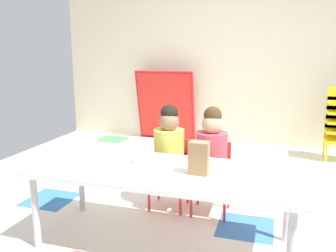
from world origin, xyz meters
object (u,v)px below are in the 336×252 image
craft_table (164,175)px  folded_activity_table (165,106)px  donut_powdered_on_plate (140,160)px  paper_bag_brown (199,158)px  paper_plate_near_edge (140,162)px  seated_child_near_camera (169,147)px  paper_plate_center_table (172,162)px  seated_child_middle_seat (212,151)px

craft_table → folded_activity_table: 3.01m
donut_powdered_on_plate → paper_bag_brown: bearing=-12.6°
folded_activity_table → donut_powdered_on_plate: folded_activity_table is taller
paper_plate_near_edge → donut_powdered_on_plate: donut_powdered_on_plate is taller
seated_child_near_camera → donut_powdered_on_plate: bearing=-97.6°
craft_table → paper_plate_near_edge: 0.23m
paper_plate_near_edge → donut_powdered_on_plate: size_ratio=1.57×
craft_table → paper_plate_near_edge: bearing=158.8°
paper_plate_near_edge → paper_plate_center_table: bearing=21.4°
craft_table → donut_powdered_on_plate: size_ratio=16.03×
paper_bag_brown → donut_powdered_on_plate: (-0.46, 0.10, -0.09)m
craft_table → seated_child_middle_seat: seated_child_middle_seat is taller
paper_bag_brown → donut_powdered_on_plate: size_ratio=1.91×
craft_table → seated_child_near_camera: (-0.14, 0.59, 0.04)m
donut_powdered_on_plate → paper_plate_near_edge: bearing=0.0°
craft_table → paper_bag_brown: (0.25, -0.02, 0.16)m
craft_table → paper_plate_center_table: bearing=85.1°
folded_activity_table → paper_plate_center_table: 2.86m
paper_plate_center_table → donut_powdered_on_plate: (-0.22, -0.09, 0.02)m
craft_table → paper_plate_near_edge: size_ratio=10.23×
folded_activity_table → paper_plate_center_table: folded_activity_table is taller
paper_plate_center_table → seated_child_middle_seat: bearing=63.0°
craft_table → paper_bag_brown: bearing=-5.0°
craft_table → paper_plate_center_table: 0.17m
seated_child_near_camera → donut_powdered_on_plate: 0.52m
craft_table → paper_bag_brown: 0.30m
seated_child_middle_seat → folded_activity_table: folded_activity_table is taller
folded_activity_table → donut_powdered_on_plate: 2.88m
paper_bag_brown → seated_child_middle_seat: bearing=92.0°
paper_bag_brown → donut_powdered_on_plate: paper_bag_brown is taller
paper_plate_center_table → donut_powdered_on_plate: size_ratio=1.57×
seated_child_near_camera → seated_child_middle_seat: bearing=0.0°
seated_child_middle_seat → paper_bag_brown: size_ratio=4.17×
donut_powdered_on_plate → craft_table: bearing=-21.2°
seated_child_near_camera → paper_plate_near_edge: 0.52m
seated_child_middle_seat → donut_powdered_on_plate: 0.67m
seated_child_near_camera → paper_plate_center_table: size_ratio=5.10×
seated_child_middle_seat → paper_plate_center_table: (-0.22, -0.42, 0.01)m
seated_child_middle_seat → craft_table: bearing=-111.3°
seated_child_near_camera → paper_plate_center_table: bearing=-70.2°
paper_bag_brown → paper_plate_near_edge: size_ratio=1.22×
craft_table → donut_powdered_on_plate: donut_powdered_on_plate is taller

